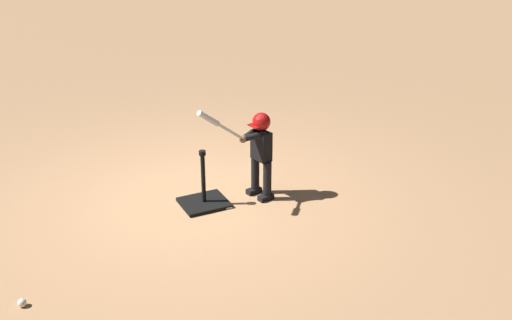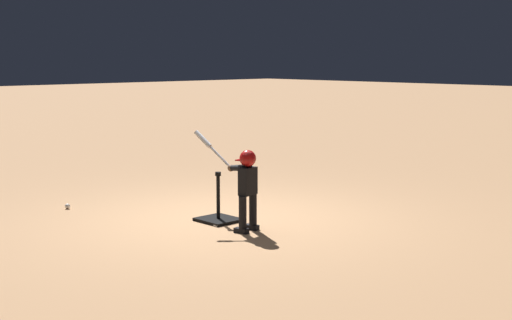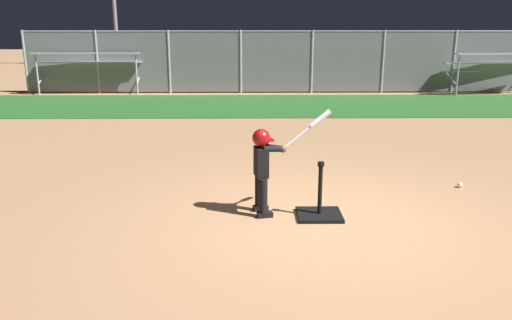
{
  "view_description": "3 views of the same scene",
  "coord_description": "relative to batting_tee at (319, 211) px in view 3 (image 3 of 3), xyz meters",
  "views": [
    {
      "loc": [
        2.08,
        5.85,
        3.15
      ],
      "look_at": [
        -0.59,
        0.46,
        0.56
      ],
      "focal_mm": 42.0,
      "sensor_mm": 36.0,
      "label": 1
    },
    {
      "loc": [
        -7.09,
        6.15,
        2.15
      ],
      "look_at": [
        -0.64,
        0.02,
        0.86
      ],
      "focal_mm": 50.0,
      "sensor_mm": 36.0,
      "label": 2
    },
    {
      "loc": [
        -0.88,
        -5.26,
        2.14
      ],
      "look_at": [
        -0.81,
        0.32,
        0.65
      ],
      "focal_mm": 35.0,
      "sensor_mm": 36.0,
      "label": 3
    }
  ],
  "objects": [
    {
      "name": "bleachers_left_center",
      "position": [
        6.94,
        11.57,
        0.59
      ],
      "size": [
        3.04,
        2.82,
        1.36
      ],
      "color": "#ADAFB7",
      "rests_on": "ground_plane"
    },
    {
      "name": "home_plate",
      "position": [
        -0.03,
        0.01,
        -0.06
      ],
      "size": [
        0.45,
        0.45,
        0.02
      ],
      "primitive_type": "cube",
      "rotation": [
        0.0,
        0.0,
        -0.02
      ],
      "color": "white",
      "rests_on": "ground_plane"
    },
    {
      "name": "baseball",
      "position": [
        2.08,
        1.06,
        -0.03
      ],
      "size": [
        0.07,
        0.07,
        0.07
      ],
      "primitive_type": "sphere",
      "color": "white",
      "rests_on": "ground_plane"
    },
    {
      "name": "ground_plane",
      "position": [
        0.08,
        -0.17,
        -0.07
      ],
      "size": [
        90.0,
        90.0,
        0.0
      ],
      "primitive_type": "plane",
      "color": "#AD7F56"
    },
    {
      "name": "batting_tee",
      "position": [
        0.0,
        0.0,
        0.0
      ],
      "size": [
        0.52,
        0.46,
        0.66
      ],
      "color": "black",
      "rests_on": "ground_plane"
    },
    {
      "name": "bleachers_right_center",
      "position": [
        -6.07,
        11.95,
        0.6
      ],
      "size": [
        3.51,
        2.65,
        1.36
      ],
      "color": "#ADAFB7",
      "rests_on": "ground_plane"
    },
    {
      "name": "batter_child",
      "position": [
        -0.64,
        0.1,
        0.58
      ],
      "size": [
        0.93,
        0.37,
        1.22
      ],
      "color": "black",
      "rests_on": "ground_plane"
    },
    {
      "name": "backstop_fence",
      "position": [
        0.08,
        11.25,
        1.0
      ],
      "size": [
        16.53,
        0.08,
        2.04
      ],
      "color": "#9E9EA3",
      "rests_on": "ground_plane"
    },
    {
      "name": "grass_outfield_strip",
      "position": [
        0.08,
        8.53,
        -0.06
      ],
      "size": [
        56.0,
        4.21,
        0.02
      ],
      "primitive_type": "cube",
      "color": "#286026",
      "rests_on": "ground_plane"
    },
    {
      "name": "bleachers_center",
      "position": [
        -0.09,
        12.76,
        0.61
      ],
      "size": [
        3.54,
        2.81,
        1.4
      ],
      "color": "#ADAFB7",
      "rests_on": "ground_plane"
    }
  ]
}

